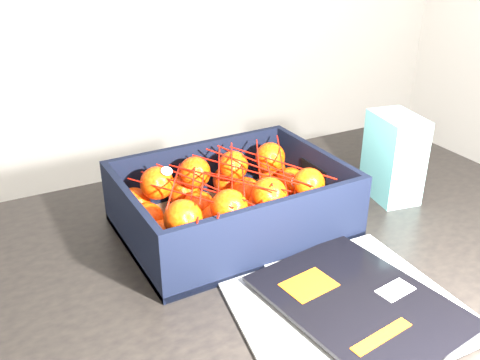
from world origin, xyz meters
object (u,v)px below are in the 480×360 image
magazine_stack (351,307)px  retail_carton (393,157)px  table (275,296)px  produce_crate (232,210)px

magazine_stack → retail_carton: retail_carton is taller
table → produce_crate: produce_crate is taller
table → magazine_stack: bearing=-88.7°
table → retail_carton: size_ratio=7.13×
table → retail_carton: bearing=10.3°
magazine_stack → retail_carton: size_ratio=1.97×
table → magazine_stack: 0.22m
table → produce_crate: bearing=108.1°
retail_carton → magazine_stack: bearing=-129.7°
produce_crate → retail_carton: 0.35m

